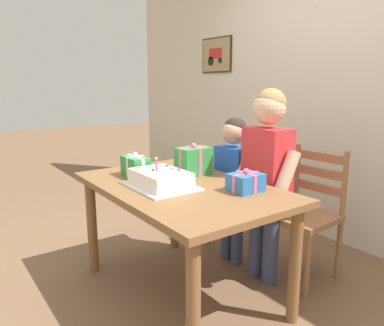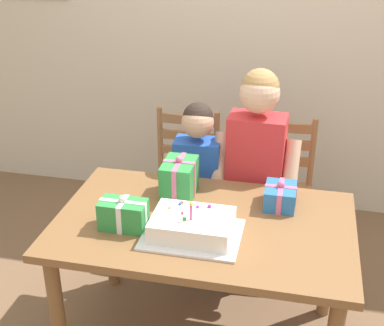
{
  "view_description": "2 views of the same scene",
  "coord_description": "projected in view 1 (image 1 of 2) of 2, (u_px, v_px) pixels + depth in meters",
  "views": [
    {
      "loc": [
        1.86,
        -1.25,
        1.36
      ],
      "look_at": [
        -0.04,
        0.12,
        0.86
      ],
      "focal_mm": 34.85,
      "sensor_mm": 36.0,
      "label": 1
    },
    {
      "loc": [
        0.41,
        -2.11,
        2.1
      ],
      "look_at": [
        -0.07,
        0.07,
        1.01
      ],
      "focal_mm": 49.91,
      "sensor_mm": 36.0,
      "label": 2
    }
  ],
  "objects": [
    {
      "name": "chair_left",
      "position": [
        244.0,
        193.0,
        3.11
      ],
      "size": [
        0.43,
        0.43,
        0.92
      ],
      "color": "#996B42",
      "rests_on": "ground"
    },
    {
      "name": "child_younger",
      "position": [
        233.0,
        176.0,
        2.78
      ],
      "size": [
        0.41,
        0.24,
        1.12
      ],
      "color": "#38426B",
      "rests_on": "ground"
    },
    {
      "name": "back_wall",
      "position": [
        339.0,
        90.0,
        3.12
      ],
      "size": [
        6.4,
        0.11,
        2.6
      ],
      "color": "beige",
      "rests_on": "ground"
    },
    {
      "name": "dining_table",
      "position": [
        181.0,
        200.0,
        2.34
      ],
      "size": [
        1.41,
        0.87,
        0.74
      ],
      "color": "brown",
      "rests_on": "ground"
    },
    {
      "name": "chair_right",
      "position": [
        305.0,
        213.0,
        2.61
      ],
      "size": [
        0.45,
        0.45,
        0.92
      ],
      "color": "#996B42",
      "rests_on": "ground"
    },
    {
      "name": "ground_plane",
      "position": [
        181.0,
        292.0,
        2.47
      ],
      "size": [
        20.0,
        20.0,
        0.0
      ],
      "primitive_type": "plane",
      "color": "brown"
    },
    {
      "name": "gift_box_red_large",
      "position": [
        136.0,
        167.0,
        2.51
      ],
      "size": [
        0.22,
        0.13,
        0.17
      ],
      "color": "#2D8E42",
      "rests_on": "dining_table"
    },
    {
      "name": "birthday_cake",
      "position": [
        161.0,
        179.0,
        2.26
      ],
      "size": [
        0.44,
        0.34,
        0.19
      ],
      "color": "silver",
      "rests_on": "dining_table"
    },
    {
      "name": "gift_box_beside_cake",
      "position": [
        193.0,
        161.0,
        2.56
      ],
      "size": [
        0.17,
        0.22,
        0.22
      ],
      "color": "#2D8E42",
      "rests_on": "dining_table"
    },
    {
      "name": "child_older",
      "position": [
        267.0,
        167.0,
        2.49
      ],
      "size": [
        0.49,
        0.28,
        1.33
      ],
      "color": "#38426B",
      "rests_on": "ground"
    },
    {
      "name": "gift_box_corner_small",
      "position": [
        246.0,
        182.0,
        2.17
      ],
      "size": [
        0.16,
        0.19,
        0.14
      ],
      "color": "#286BB7",
      "rests_on": "dining_table"
    }
  ]
}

